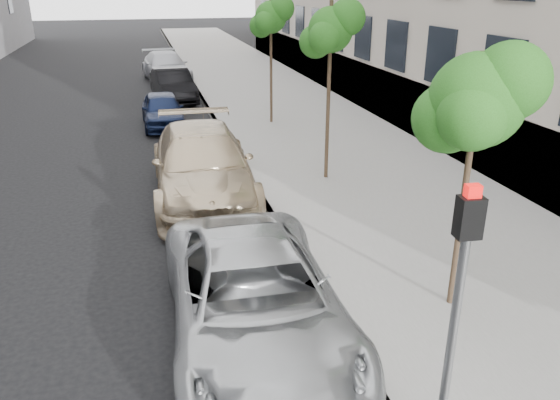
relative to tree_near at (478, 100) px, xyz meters
name	(u,v)px	position (x,y,z in m)	size (l,w,h in m)	color
sidewalk	(251,81)	(1.07, 22.50, -3.47)	(6.40, 72.00, 0.14)	gray
curb	(193,84)	(-2.05, 22.50, -3.47)	(0.15, 72.00, 0.14)	#9E9B93
tree_near	(478,100)	(0.00, 0.00, 0.00)	(1.74, 1.54, 4.26)	#38281C
tree_mid	(332,30)	(0.00, 6.50, 0.46)	(1.53, 1.33, 4.63)	#38281C
tree_far	(271,18)	(0.00, 13.00, 0.39)	(1.53, 1.33, 4.55)	#38281C
signal_pole	(458,298)	(-1.80, -2.75, -1.38)	(0.25, 0.20, 3.25)	#939699
minivan	(255,300)	(-3.37, -0.09, -2.79)	(2.50, 5.42, 1.51)	#B1B4B6
suv	(202,164)	(-3.42, 6.20, -2.68)	(2.42, 5.95, 1.73)	#C4AE8C
sedan_blue	(163,110)	(-4.03, 13.85, -2.90)	(1.51, 3.74, 1.28)	#101835
sedan_black	(173,85)	(-3.33, 18.50, -2.82)	(1.52, 4.36, 1.44)	black
sedan_rear	(166,67)	(-3.33, 23.96, -2.76)	(2.18, 5.37, 1.56)	#A9ABB2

